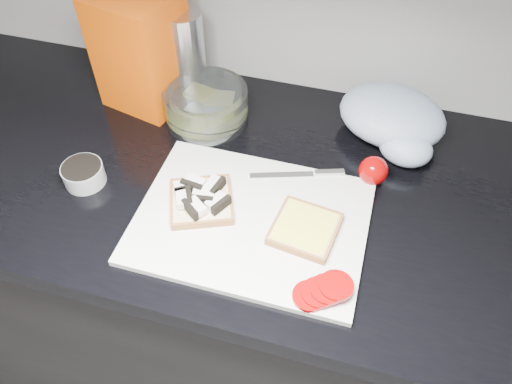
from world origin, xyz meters
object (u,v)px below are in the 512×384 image
cutting_board (251,221)px  steel_canister (186,56)px  bread_bag (141,50)px  glass_bowl (206,105)px

cutting_board → steel_canister: size_ratio=2.03×
cutting_board → steel_canister: bearing=126.8°
cutting_board → bread_bag: bearing=138.6°
cutting_board → bread_bag: (-0.32, 0.28, 0.12)m
steel_canister → glass_bowl: bearing=-46.9°
cutting_board → bread_bag: bread_bag is taller
cutting_board → bread_bag: size_ratio=1.64×
cutting_board → bread_bag: 0.44m
cutting_board → glass_bowl: (-0.17, 0.24, 0.03)m
glass_bowl → steel_canister: bearing=133.1°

